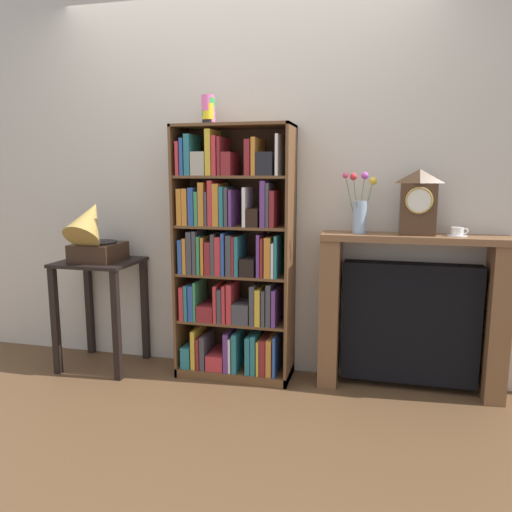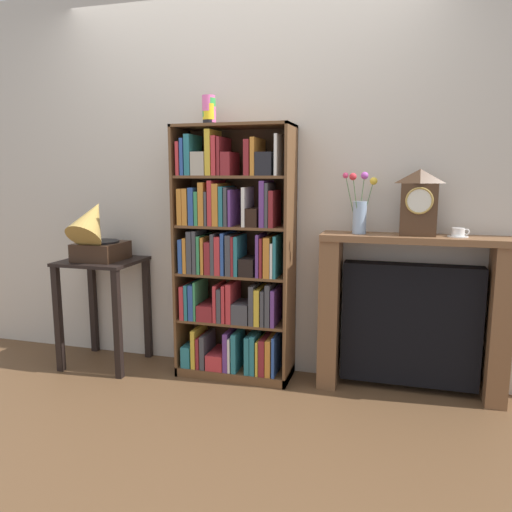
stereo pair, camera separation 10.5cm
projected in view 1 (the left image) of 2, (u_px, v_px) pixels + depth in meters
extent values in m
cube|color=brown|center=(231.00, 381.00, 3.28)|extent=(7.56, 6.40, 0.02)
cube|color=beige|center=(254.00, 182.00, 3.34)|extent=(4.56, 0.08, 2.60)
cube|color=brown|center=(182.00, 252.00, 3.33)|extent=(0.02, 0.32, 1.66)
cube|color=brown|center=(290.00, 257.00, 3.16)|extent=(0.02, 0.32, 1.66)
cube|color=#4C311C|center=(241.00, 251.00, 3.39)|extent=(0.76, 0.01, 1.66)
cube|color=brown|center=(234.00, 126.00, 3.11)|extent=(0.76, 0.32, 0.02)
cube|color=brown|center=(235.00, 370.00, 3.38)|extent=(0.76, 0.32, 0.06)
cube|color=teal|center=(191.00, 353.00, 3.40)|extent=(0.06, 0.23, 0.14)
cube|color=gold|center=(199.00, 346.00, 3.39)|extent=(0.03, 0.24, 0.26)
cube|color=maroon|center=(203.00, 350.00, 3.37)|extent=(0.02, 0.22, 0.21)
cube|color=#424247|center=(207.00, 349.00, 3.36)|extent=(0.03, 0.23, 0.23)
cube|color=#C63338|center=(219.00, 358.00, 3.37)|extent=(0.12, 0.25, 0.11)
cube|color=#663884|center=(230.00, 349.00, 3.32)|extent=(0.03, 0.22, 0.26)
cube|color=white|center=(235.00, 351.00, 3.33)|extent=(0.02, 0.25, 0.23)
cube|color=teal|center=(238.00, 350.00, 3.31)|extent=(0.03, 0.23, 0.26)
cube|color=teal|center=(251.00, 352.00, 3.28)|extent=(0.03, 0.22, 0.25)
cube|color=teal|center=(256.00, 352.00, 3.27)|extent=(0.03, 0.21, 0.26)
cube|color=gold|center=(261.00, 354.00, 3.28)|extent=(0.02, 0.24, 0.23)
cube|color=maroon|center=(266.00, 352.00, 3.29)|extent=(0.04, 0.27, 0.24)
cube|color=orange|center=(272.00, 354.00, 3.26)|extent=(0.03, 0.23, 0.24)
cube|color=#2D519E|center=(277.00, 353.00, 3.24)|extent=(0.02, 0.22, 0.26)
cube|color=brown|center=(235.00, 320.00, 3.32)|extent=(0.73, 0.30, 0.02)
cube|color=#C63338|center=(188.00, 300.00, 3.36)|extent=(0.03, 0.26, 0.22)
cube|color=teal|center=(192.00, 299.00, 3.35)|extent=(0.02, 0.27, 0.24)
cube|color=#2D519E|center=(196.00, 300.00, 3.32)|extent=(0.03, 0.21, 0.24)
cube|color=#388E56|center=(200.00, 299.00, 3.32)|extent=(0.02, 0.24, 0.26)
cube|color=maroon|center=(210.00, 310.00, 3.32)|extent=(0.11, 0.24, 0.11)
cube|color=#C63338|center=(219.00, 302.00, 3.28)|extent=(0.02, 0.21, 0.24)
cube|color=#424247|center=(224.00, 303.00, 3.28)|extent=(0.03, 0.23, 0.22)
cube|color=#C63338|center=(229.00, 301.00, 3.29)|extent=(0.02, 0.27, 0.25)
cube|color=#C63338|center=(233.00, 301.00, 3.26)|extent=(0.03, 0.23, 0.26)
cube|color=#424247|center=(243.00, 312.00, 3.24)|extent=(0.11, 0.19, 0.13)
cube|color=#424247|center=(256.00, 302.00, 3.25)|extent=(0.03, 0.27, 0.26)
cube|color=gold|center=(261.00, 305.00, 3.21)|extent=(0.03, 0.22, 0.24)
cube|color=#424247|center=(267.00, 304.00, 3.23)|extent=(0.02, 0.27, 0.23)
cube|color=#424247|center=(272.00, 302.00, 3.22)|extent=(0.03, 0.26, 0.27)
cube|color=#663884|center=(277.00, 305.00, 3.20)|extent=(0.02, 0.23, 0.24)
cube|color=brown|center=(235.00, 274.00, 3.27)|extent=(0.73, 0.30, 0.02)
cube|color=#2D519E|center=(186.00, 254.00, 3.30)|extent=(0.03, 0.25, 0.22)
cube|color=orange|center=(190.00, 254.00, 3.28)|extent=(0.02, 0.21, 0.23)
cube|color=#424247|center=(195.00, 251.00, 3.28)|extent=(0.03, 0.24, 0.28)
cube|color=#424247|center=(200.00, 251.00, 3.26)|extent=(0.02, 0.22, 0.28)
cube|color=#388E56|center=(204.00, 253.00, 3.27)|extent=(0.02, 0.25, 0.25)
cube|color=orange|center=(208.00, 254.00, 3.27)|extent=(0.02, 0.26, 0.24)
cube|color=maroon|center=(212.00, 257.00, 3.24)|extent=(0.04, 0.21, 0.21)
cube|color=#424247|center=(218.00, 253.00, 3.24)|extent=(0.02, 0.24, 0.26)
cube|color=#C63338|center=(223.00, 254.00, 3.24)|extent=(0.04, 0.26, 0.25)
cube|color=#2D519E|center=(228.00, 252.00, 3.24)|extent=(0.02, 0.27, 0.27)
cube|color=#424247|center=(232.00, 254.00, 3.20)|extent=(0.04, 0.21, 0.26)
cube|color=maroon|center=(238.00, 254.00, 3.23)|extent=(0.02, 0.27, 0.25)
cube|color=teal|center=(240.00, 255.00, 3.19)|extent=(0.02, 0.22, 0.25)
cube|color=black|center=(250.00, 266.00, 3.18)|extent=(0.10, 0.19, 0.11)
cube|color=#663884|center=(262.00, 254.00, 3.16)|extent=(0.02, 0.23, 0.27)
cube|color=maroon|center=(266.00, 255.00, 3.18)|extent=(0.02, 0.27, 0.25)
cube|color=orange|center=(271.00, 256.00, 3.16)|extent=(0.04, 0.25, 0.25)
cube|color=white|center=(275.00, 259.00, 3.14)|extent=(0.02, 0.21, 0.22)
cube|color=teal|center=(279.00, 255.00, 3.15)|extent=(0.02, 0.26, 0.26)
cube|color=brown|center=(234.00, 226.00, 3.21)|extent=(0.73, 0.30, 0.02)
cube|color=orange|center=(185.00, 206.00, 3.24)|extent=(0.03, 0.23, 0.23)
cube|color=orange|center=(191.00, 206.00, 3.23)|extent=(0.03, 0.23, 0.23)
cube|color=#2D519E|center=(196.00, 206.00, 3.22)|extent=(0.04, 0.23, 0.24)
cube|color=#388E56|center=(201.00, 208.00, 3.20)|extent=(0.02, 0.21, 0.22)
cube|color=orange|center=(207.00, 203.00, 3.21)|extent=(0.04, 0.26, 0.27)
cube|color=#424247|center=(211.00, 208.00, 3.19)|extent=(0.02, 0.22, 0.22)
cube|color=#C63338|center=(216.00, 203.00, 3.21)|extent=(0.03, 0.27, 0.29)
cube|color=orange|center=(221.00, 204.00, 3.19)|extent=(0.04, 0.26, 0.27)
cube|color=teal|center=(227.00, 206.00, 3.18)|extent=(0.03, 0.25, 0.25)
cube|color=#424247|center=(230.00, 206.00, 3.16)|extent=(0.02, 0.22, 0.24)
cube|color=#663884|center=(235.00, 207.00, 3.17)|extent=(0.02, 0.25, 0.23)
cube|color=white|center=(248.00, 206.00, 3.13)|extent=(0.02, 0.22, 0.24)
cube|color=black|center=(255.00, 217.00, 3.11)|extent=(0.07, 0.18, 0.12)
cube|color=#663884|center=(267.00, 203.00, 3.11)|extent=(0.03, 0.25, 0.28)
cube|color=#424247|center=(271.00, 205.00, 3.09)|extent=(0.02, 0.21, 0.27)
cube|color=maroon|center=(275.00, 208.00, 3.09)|extent=(0.03, 0.22, 0.23)
cube|color=brown|center=(234.00, 177.00, 3.16)|extent=(0.73, 0.30, 0.02)
cube|color=#C63338|center=(183.00, 159.00, 3.18)|extent=(0.02, 0.22, 0.21)
cube|color=#2D519E|center=(189.00, 157.00, 3.20)|extent=(0.02, 0.28, 0.23)
cube|color=teal|center=(193.00, 155.00, 3.17)|extent=(0.04, 0.22, 0.25)
cube|color=#B2A893|center=(204.00, 164.00, 3.17)|extent=(0.09, 0.25, 0.15)
cube|color=gold|center=(213.00, 153.00, 3.13)|extent=(0.04, 0.22, 0.28)
cube|color=#C63338|center=(220.00, 156.00, 3.15)|extent=(0.03, 0.27, 0.24)
cube|color=maroon|center=(224.00, 157.00, 3.12)|extent=(0.02, 0.23, 0.23)
cube|color=maroon|center=(230.00, 164.00, 3.11)|extent=(0.06, 0.20, 0.14)
cube|color=maroon|center=(252.00, 158.00, 3.09)|extent=(0.03, 0.25, 0.22)
cube|color=orange|center=(258.00, 157.00, 3.09)|extent=(0.03, 0.28, 0.23)
cube|color=black|center=(268.00, 164.00, 3.07)|extent=(0.10, 0.25, 0.14)
cube|color=white|center=(280.00, 155.00, 3.04)|extent=(0.02, 0.24, 0.25)
cylinder|color=black|center=(209.00, 117.00, 3.15)|extent=(0.08, 0.08, 0.10)
cylinder|color=pink|center=(209.00, 115.00, 3.15)|extent=(0.08, 0.08, 0.10)
cylinder|color=yellow|center=(208.00, 112.00, 3.15)|extent=(0.08, 0.08, 0.10)
cylinder|color=green|center=(208.00, 109.00, 3.14)|extent=(0.08, 0.08, 0.10)
cylinder|color=green|center=(208.00, 106.00, 3.14)|extent=(0.08, 0.08, 0.10)
cylinder|color=pink|center=(208.00, 103.00, 3.14)|extent=(0.08, 0.08, 0.10)
cube|color=black|center=(99.00, 262.00, 3.42)|extent=(0.52, 0.47, 0.02)
cube|color=black|center=(55.00, 321.00, 3.34)|extent=(0.04, 0.04, 0.74)
cube|color=black|center=(116.00, 326.00, 3.23)|extent=(0.04, 0.04, 0.74)
cube|color=black|center=(89.00, 306.00, 3.73)|extent=(0.04, 0.04, 0.74)
cube|color=black|center=(145.00, 310.00, 3.62)|extent=(0.04, 0.04, 0.74)
cube|color=#382316|center=(99.00, 252.00, 3.40)|extent=(0.30, 0.32, 0.12)
cylinder|color=black|center=(98.00, 242.00, 3.39)|extent=(0.25, 0.25, 0.01)
cylinder|color=#B79347|center=(94.00, 240.00, 3.34)|extent=(0.03, 0.03, 0.06)
cone|color=#B79347|center=(89.00, 221.00, 3.27)|extent=(0.24, 0.37, 0.38)
cube|color=brown|center=(414.00, 238.00, 2.98)|extent=(1.11, 0.26, 0.04)
cube|color=brown|center=(330.00, 312.00, 3.18)|extent=(0.12, 0.24, 0.95)
cube|color=brown|center=(497.00, 323.00, 2.94)|extent=(0.12, 0.24, 0.95)
cube|color=black|center=(409.00, 323.00, 3.11)|extent=(0.83, 0.13, 0.76)
cube|color=#472D1C|center=(418.00, 209.00, 2.95)|extent=(0.21, 0.11, 0.31)
pyramid|color=#472D1C|center=(420.00, 176.00, 2.92)|extent=(0.21, 0.11, 0.08)
cylinder|color=silver|center=(419.00, 200.00, 2.89)|extent=(0.15, 0.01, 0.15)
torus|color=#B79347|center=(419.00, 200.00, 2.88)|extent=(0.16, 0.01, 0.16)
cylinder|color=#99B2D1|center=(360.00, 217.00, 3.04)|extent=(0.08, 0.08, 0.20)
cylinder|color=#4C753D|center=(366.00, 206.00, 3.05)|extent=(0.07, 0.07, 0.31)
sphere|color=yellow|center=(373.00, 181.00, 3.05)|extent=(0.05, 0.05, 0.05)
cylinder|color=#4C753D|center=(357.00, 204.00, 2.99)|extent=(0.05, 0.05, 0.33)
sphere|color=red|center=(353.00, 177.00, 2.95)|extent=(0.04, 0.04, 0.04)
cylinder|color=#4C753D|center=(361.00, 204.00, 3.01)|extent=(0.04, 0.04, 0.34)
sphere|color=#B24CB7|center=(365.00, 176.00, 2.96)|extent=(0.04, 0.04, 0.04)
cylinder|color=#4C753D|center=(351.00, 203.00, 3.07)|extent=(0.09, 0.05, 0.34)
sphere|color=#EA4275|center=(345.00, 175.00, 3.07)|extent=(0.04, 0.04, 0.04)
cylinder|color=white|center=(457.00, 236.00, 2.92)|extent=(0.12, 0.12, 0.01)
cylinder|color=white|center=(457.00, 231.00, 2.92)|extent=(0.07, 0.07, 0.05)
torus|color=white|center=(465.00, 231.00, 2.90)|extent=(0.04, 0.01, 0.04)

